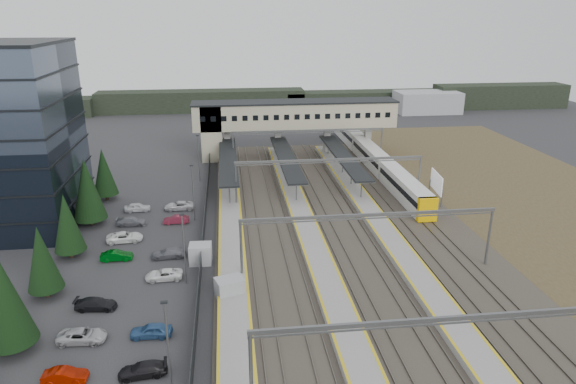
{
  "coord_description": "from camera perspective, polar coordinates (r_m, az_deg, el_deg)",
  "views": [
    {
      "loc": [
        -3.0,
        -57.96,
        27.72
      ],
      "look_at": [
        5.11,
        8.95,
        4.0
      ],
      "focal_mm": 32.0,
      "sensor_mm": 36.0,
      "label": 1
    }
  ],
  "objects": [
    {
      "name": "ground",
      "position": [
        64.32,
        -3.58,
        -6.18
      ],
      "size": [
        220.0,
        220.0,
        0.0
      ],
      "primitive_type": "plane",
      "color": "#2B2B2D",
      "rests_on": "ground"
    },
    {
      "name": "footbridge",
      "position": [
        102.46,
        -0.79,
        8.25
      ],
      "size": [
        40.4,
        6.4,
        11.2
      ],
      "color": "#AEA688",
      "rests_on": "ground"
    },
    {
      "name": "rail_corridor",
      "position": [
        69.78,
        3.85,
        -3.81
      ],
      "size": [
        34.0,
        90.0,
        0.92
      ],
      "color": "#3C352D",
      "rests_on": "ground"
    },
    {
      "name": "gantries",
      "position": [
        66.43,
        6.53,
        0.17
      ],
      "size": [
        28.4,
        62.28,
        7.17
      ],
      "color": "slate",
      "rests_on": "ground"
    },
    {
      "name": "fence",
      "position": [
        68.49,
        -9.31,
        -3.85
      ],
      "size": [
        0.08,
        90.0,
        2.0
      ],
      "color": "#26282B",
      "rests_on": "ground"
    },
    {
      "name": "relay_cabin_near",
      "position": [
        53.28,
        -6.47,
        -10.65
      ],
      "size": [
        3.27,
        2.8,
        2.32
      ],
      "color": "#9EA0A4",
      "rests_on": "ground"
    },
    {
      "name": "train",
      "position": [
        98.19,
        9.33,
        3.91
      ],
      "size": [
        2.72,
        56.75,
        3.42
      ],
      "color": "silver",
      "rests_on": "ground"
    },
    {
      "name": "lampposts",
      "position": [
        63.86,
        -10.92,
        -2.46
      ],
      "size": [
        0.5,
        53.25,
        8.07
      ],
      "color": "slate",
      "rests_on": "ground"
    },
    {
      "name": "billboard",
      "position": [
        80.87,
        16.16,
        0.96
      ],
      "size": [
        0.78,
        5.71,
        4.82
      ],
      "color": "slate",
      "rests_on": "ground"
    },
    {
      "name": "scrub_east",
      "position": [
        83.88,
        28.57,
        -2.36
      ],
      "size": [
        34.0,
        120.0,
        0.06
      ],
      "color": "#423821",
      "rests_on": "ground"
    },
    {
      "name": "canopies",
      "position": [
        88.8,
        -0.19,
        3.84
      ],
      "size": [
        23.1,
        30.0,
        3.28
      ],
      "color": "black",
      "rests_on": "ground"
    },
    {
      "name": "relay_cabin_far",
      "position": [
        60.88,
        -9.7,
        -6.78
      ],
      "size": [
        2.62,
        2.21,
        2.32
      ],
      "color": "#9EA0A4",
      "rests_on": "ground"
    },
    {
      "name": "treeline_far",
      "position": [
        154.61,
        3.22,
        10.14
      ],
      "size": [
        170.0,
        19.0,
        7.0
      ],
      "color": "black",
      "rests_on": "ground"
    },
    {
      "name": "conifer_row",
      "position": [
        61.74,
        -24.33,
        -4.2
      ],
      "size": [
        4.42,
        49.82,
        9.5
      ],
      "color": "black",
      "rests_on": "ground"
    },
    {
      "name": "car_park",
      "position": [
        61.06,
        -16.57,
        -7.86
      ],
      "size": [
        10.54,
        44.23,
        1.28
      ],
      "color": "silver",
      "rests_on": "ground"
    }
  ]
}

